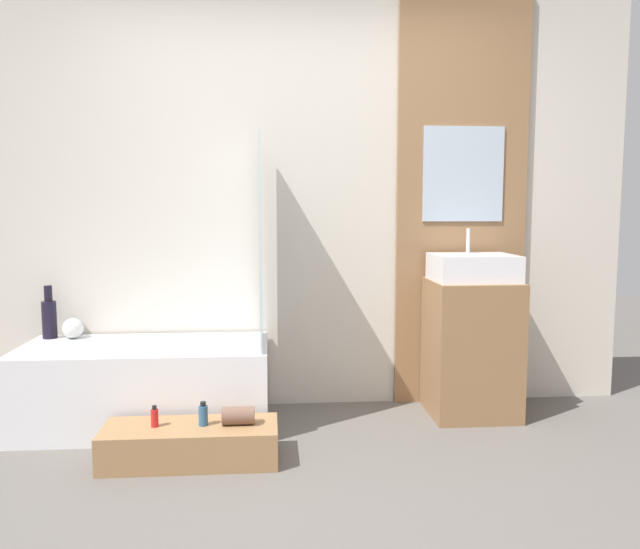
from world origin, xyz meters
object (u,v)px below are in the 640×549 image
at_px(vase_tall_dark, 49,317).
at_px(bottle_soap_primary, 155,417).
at_px(bottle_soap_secondary, 203,415).
at_px(wooden_step_bench, 191,444).
at_px(sink, 473,267).
at_px(vase_round_light, 73,328).
at_px(bathtub, 146,385).

relative_size(vase_tall_dark, bottle_soap_primary, 2.97).
distance_m(bottle_soap_primary, bottle_soap_secondary, 0.24).
bearing_deg(wooden_step_bench, sink, 20.28).
relative_size(vase_round_light, bottle_soap_secondary, 1.02).
bearing_deg(bathtub, vase_tall_dark, 159.03).
xyz_separation_m(vase_round_light, bottle_soap_primary, (0.61, -0.75, -0.31)).
height_order(bathtub, bottle_soap_primary, bathtub).
bearing_deg(bottle_soap_secondary, vase_round_light, 138.51).
xyz_separation_m(bathtub, vase_round_light, (-0.47, 0.21, 0.30)).
xyz_separation_m(wooden_step_bench, vase_tall_dark, (-0.92, 0.77, 0.52)).
distance_m(wooden_step_bench, sink, 1.91).
relative_size(sink, vase_round_light, 3.94).
relative_size(wooden_step_bench, vase_tall_dark, 2.71).
bearing_deg(sink, vase_tall_dark, 176.21).
bearing_deg(vase_tall_dark, bathtub, -20.97).
relative_size(bathtub, sink, 2.89).
distance_m(wooden_step_bench, vase_round_light, 1.17).
xyz_separation_m(sink, bottle_soap_secondary, (-1.55, -0.60, -0.67)).
xyz_separation_m(bathtub, vase_tall_dark, (-0.61, 0.23, 0.37)).
relative_size(bathtub, vase_round_light, 11.39).
xyz_separation_m(bathtub, wooden_step_bench, (0.32, -0.53, -0.15)).
relative_size(vase_round_light, bottle_soap_primary, 1.14).
xyz_separation_m(vase_round_light, bottle_soap_secondary, (0.85, -0.75, -0.30)).
relative_size(wooden_step_bench, sink, 1.79).
bearing_deg(vase_tall_dark, wooden_step_bench, -39.76).
height_order(bottle_soap_primary, bottle_soap_secondary, bottle_soap_secondary).
height_order(vase_tall_dark, bottle_soap_primary, vase_tall_dark).
relative_size(sink, bottle_soap_secondary, 4.00).
distance_m(bathtub, vase_tall_dark, 0.75).
xyz_separation_m(vase_tall_dark, vase_round_light, (0.14, -0.02, -0.07)).
relative_size(sink, vase_tall_dark, 1.51).
relative_size(wooden_step_bench, vase_round_light, 7.06).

